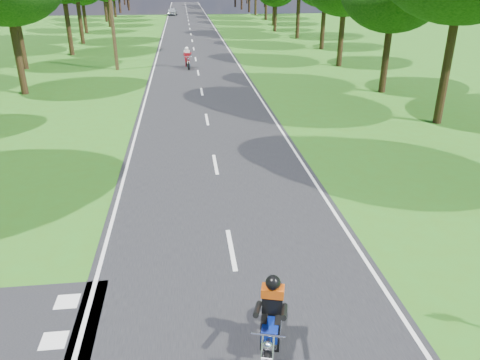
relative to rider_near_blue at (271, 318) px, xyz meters
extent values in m
plane|color=#2F6016|center=(-0.37, 1.67, -0.81)|extent=(160.00, 160.00, 0.00)
cube|color=black|center=(-0.37, 51.67, -0.80)|extent=(7.00, 140.00, 0.02)
cube|color=silver|center=(-0.37, 3.67, -0.78)|extent=(0.12, 2.00, 0.01)
cube|color=silver|center=(-0.37, 9.67, -0.78)|extent=(0.12, 2.00, 0.01)
cube|color=silver|center=(-0.37, 15.67, -0.78)|extent=(0.12, 2.00, 0.01)
cube|color=silver|center=(-0.37, 21.67, -0.78)|extent=(0.12, 2.00, 0.01)
cube|color=silver|center=(-0.37, 27.67, -0.78)|extent=(0.12, 2.00, 0.01)
cube|color=silver|center=(-0.37, 33.67, -0.78)|extent=(0.12, 2.00, 0.01)
cube|color=silver|center=(-0.37, 39.67, -0.78)|extent=(0.12, 2.00, 0.01)
cube|color=silver|center=(-0.37, 45.67, -0.78)|extent=(0.12, 2.00, 0.01)
cube|color=silver|center=(-0.37, 51.67, -0.78)|extent=(0.12, 2.00, 0.01)
cube|color=silver|center=(-0.37, 57.67, -0.78)|extent=(0.12, 2.00, 0.01)
cube|color=silver|center=(-0.37, 63.67, -0.78)|extent=(0.12, 2.00, 0.01)
cube|color=silver|center=(-0.37, 69.67, -0.78)|extent=(0.12, 2.00, 0.01)
cube|color=silver|center=(-0.37, 75.67, -0.78)|extent=(0.12, 2.00, 0.01)
cube|color=silver|center=(-0.37, 81.67, -0.78)|extent=(0.12, 2.00, 0.01)
cube|color=silver|center=(-0.37, 87.67, -0.78)|extent=(0.12, 2.00, 0.01)
cube|color=silver|center=(-0.37, 93.67, -0.78)|extent=(0.12, 2.00, 0.01)
cube|color=silver|center=(-0.37, 99.67, -0.78)|extent=(0.12, 2.00, 0.01)
cube|color=silver|center=(-0.37, 105.67, -0.78)|extent=(0.12, 2.00, 0.01)
cube|color=silver|center=(-0.37, 111.67, -0.78)|extent=(0.12, 2.00, 0.01)
cube|color=silver|center=(-0.37, 117.67, -0.78)|extent=(0.12, 2.00, 0.01)
cube|color=silver|center=(-3.67, 51.67, -0.78)|extent=(0.10, 140.00, 0.01)
cube|color=silver|center=(2.93, 51.67, -0.78)|extent=(0.10, 140.00, 0.01)
cube|color=silver|center=(-4.17, 0.77, -0.78)|extent=(0.50, 0.50, 0.01)
cube|color=silver|center=(-4.17, 1.97, -0.78)|extent=(0.50, 0.50, 0.01)
cylinder|color=black|center=(-10.95, 22.43, 1.15)|extent=(0.40, 0.40, 3.91)
cylinder|color=black|center=(-13.31, 30.85, 1.09)|extent=(0.40, 0.40, 3.79)
cylinder|color=black|center=(-11.20, 37.27, 1.35)|extent=(0.40, 0.40, 4.32)
cylinder|color=black|center=(-11.63, 44.77, 1.39)|extent=(0.40, 0.40, 4.40)
cylinder|color=black|center=(-12.98, 54.45, 0.79)|extent=(0.40, 0.40, 3.20)
cylinder|color=black|center=(-11.12, 61.82, 0.80)|extent=(0.40, 0.40, 3.22)
cylinder|color=black|center=(-12.66, 69.58, 1.00)|extent=(0.40, 0.40, 3.61)
cylinder|color=black|center=(-12.31, 77.41, 0.53)|extent=(0.40, 0.40, 2.67)
cylinder|color=black|center=(-12.55, 86.57, 0.73)|extent=(0.40, 0.40, 3.09)
cylinder|color=black|center=(10.69, 13.87, 1.47)|extent=(0.40, 0.40, 4.56)
cylinder|color=black|center=(10.55, 20.36, 0.94)|extent=(0.40, 0.40, 3.49)
cylinder|color=black|center=(10.69, 29.25, 1.04)|extent=(0.40, 0.40, 3.69)
cylinder|color=black|center=(11.80, 38.08, 1.06)|extent=(0.40, 0.40, 3.74)
cylinder|color=black|center=(11.34, 46.39, 1.51)|extent=(0.40, 0.40, 4.64)
cylinder|color=black|center=(10.18, 53.59, 0.65)|extent=(0.40, 0.40, 2.91)
cylinder|color=black|center=(11.40, 61.07, 1.13)|extent=(0.40, 0.40, 3.88)
cylinder|color=black|center=(11.73, 69.54, 1.28)|extent=(0.40, 0.40, 4.18)
cylinder|color=black|center=(11.43, 78.50, 1.51)|extent=(0.40, 0.40, 4.63)
cylinder|color=black|center=(11.32, 85.78, 0.87)|extent=(0.40, 0.40, 3.36)
cylinder|color=black|center=(-16.37, 96.67, 0.95)|extent=(0.40, 0.40, 3.52)
cylinder|color=#382616|center=(-6.37, 29.67, 3.19)|extent=(0.26, 0.26, 8.00)
imported|color=silver|center=(-2.97, 80.16, -0.17)|extent=(1.88, 3.79, 1.24)
camera|label=1|loc=(-1.37, -6.73, 5.81)|focal=35.00mm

